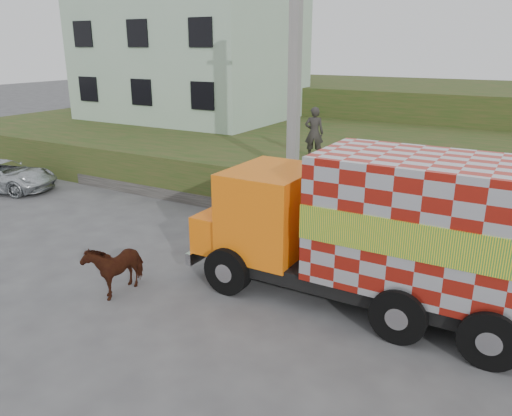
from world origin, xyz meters
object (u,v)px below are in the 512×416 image
Objects in this scene: cargo_truck at (380,230)px; cow at (115,266)px; suv at (3,176)px; utility_pole at (294,85)px; pedestrian at (314,133)px.

cargo_truck is 5.71m from cow.
utility_pole is at bearing -92.96° from suv.
cargo_truck is 5.21× the size of cow.
pedestrian is (-4.16, 6.18, 0.70)m from cargo_truck.
cow reaches higher than suv.
cow is (-1.15, -6.45, -3.48)m from utility_pole.
pedestrian reaches higher than suv.
suv is at bearing 156.93° from cow.
cargo_truck is at bearing -46.54° from utility_pole.
pedestrian is at bearing 124.31° from cargo_truck.
utility_pole is 4.58× the size of pedestrian.
cargo_truck is 4.18× the size of pedestrian.
cow is (-5.15, -2.23, -1.08)m from cargo_truck.
utility_pole is 1.10× the size of cargo_truck.
cow is at bearing -156.22° from cargo_truck.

